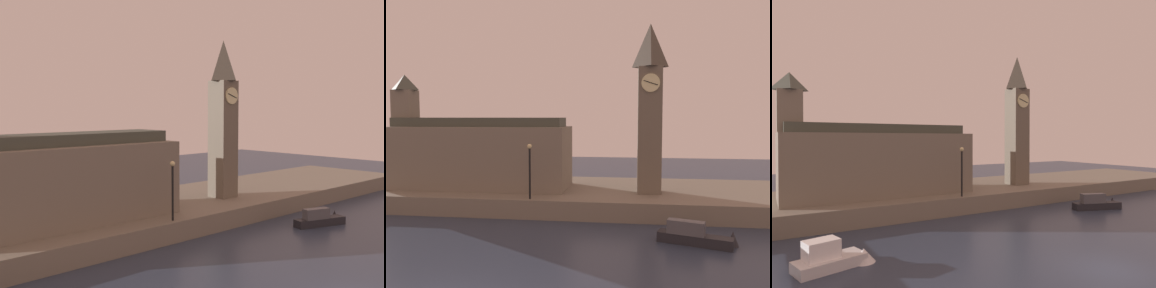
# 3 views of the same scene
# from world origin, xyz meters

# --- Properties ---
(far_embankment) EXTENTS (70.00, 12.00, 1.50)m
(far_embankment) POSITION_xyz_m (0.00, 20.00, 0.75)
(far_embankment) COLOR slate
(far_embankment) RESTS_ON ground
(clock_tower) EXTENTS (2.11, 2.17, 13.90)m
(clock_tower) POSITION_xyz_m (9.33, 18.38, 8.72)
(clock_tower) COLOR #6B6051
(clock_tower) RESTS_ON far_embankment
(parliament_hall) EXTENTS (16.11, 5.64, 10.17)m
(parliament_hall) POSITION_xyz_m (-6.11, 19.18, 4.60)
(parliament_hall) COLOR slate
(parliament_hall) RESTS_ON far_embankment
(streetlamp) EXTENTS (0.36, 0.36, 4.26)m
(streetlamp) POSITION_xyz_m (0.11, 14.62, 4.13)
(streetlamp) COLOR black
(streetlamp) RESTS_ON far_embankment
(boat_barge_dark) EXTENTS (5.10, 2.38, 1.69)m
(boat_barge_dark) POSITION_xyz_m (11.98, 9.88, 0.51)
(boat_barge_dark) COLOR #232328
(boat_barge_dark) RESTS_ON ground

